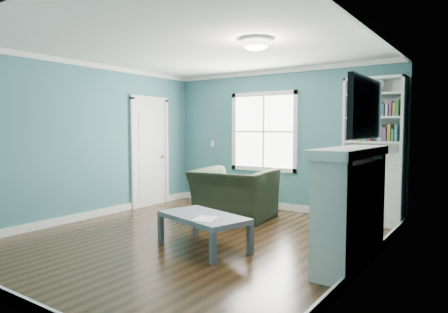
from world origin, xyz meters
The scene contains 13 objects.
floor centered at (0.00, 0.00, 0.00)m, with size 5.00×5.00×0.00m, color black.
room_walls centered at (0.00, 0.00, 1.58)m, with size 5.00×5.00×5.00m.
trim centered at (0.00, 0.00, 1.24)m, with size 4.50×5.00×2.60m.
window centered at (-0.30, 2.49, 1.45)m, with size 1.40×0.06×1.50m.
bookshelf centered at (1.77, 2.30, 0.92)m, with size 0.90×0.35×2.31m.
fireplace centered at (2.08, 0.20, 0.64)m, with size 0.44×1.58×1.30m.
tv centered at (2.20, 0.20, 1.72)m, with size 0.06×1.10×0.65m, color black.
door centered at (-2.22, 1.40, 1.07)m, with size 0.12×0.98×2.17m.
ceiling_fixture centered at (0.90, 0.10, 2.55)m, with size 0.38×0.38×0.15m.
light_switch centered at (-1.50, 2.48, 1.20)m, with size 0.08×0.01×0.12m, color white.
recliner centered at (-0.26, 1.40, 0.55)m, with size 1.26×0.82×1.10m, color black.
coffee_table centered at (0.36, -0.25, 0.37)m, with size 1.30×0.92×0.42m.
paper_sheet centered at (0.51, -0.42, 0.43)m, with size 0.25×0.31×0.00m, color white.
Camera 1 is at (3.38, -4.18, 1.51)m, focal length 32.00 mm.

